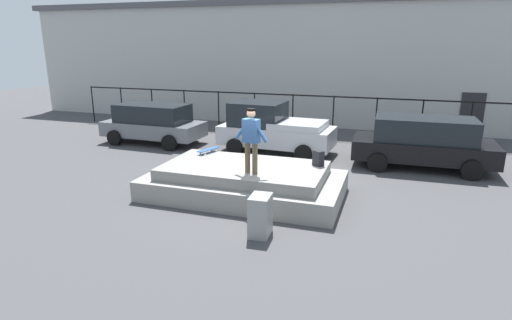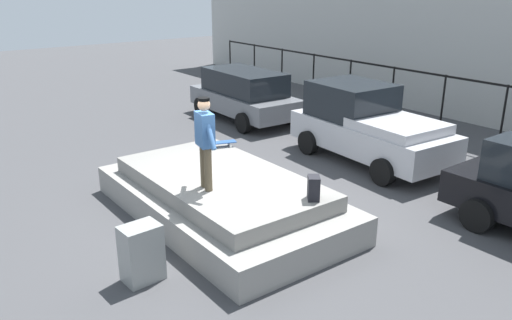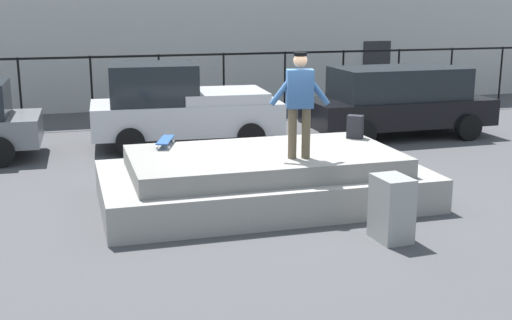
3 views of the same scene
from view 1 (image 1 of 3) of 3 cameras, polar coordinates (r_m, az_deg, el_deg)
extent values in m
plane|color=#424244|center=(11.87, 0.08, -4.75)|extent=(60.00, 60.00, 0.00)
cube|color=gray|center=(11.78, -1.62, -3.49)|extent=(5.42, 2.98, 0.56)
cube|color=gray|center=(11.64, -1.64, -1.47)|extent=(4.45, 2.44, 0.31)
cylinder|color=brown|center=(10.76, -0.15, 0.22)|extent=(0.14, 0.14, 0.82)
cylinder|color=brown|center=(10.87, -1.16, 0.37)|extent=(0.14, 0.14, 0.82)
cube|color=#33598C|center=(10.64, -0.67, 4.00)|extent=(0.46, 0.32, 0.61)
cylinder|color=#33598C|center=(10.52, 0.55, 3.88)|extent=(0.45, 0.18, 0.55)
cylinder|color=#33598C|center=(10.78, -1.86, 4.17)|extent=(0.45, 0.18, 0.55)
sphere|color=tan|center=(10.56, -0.68, 6.35)|extent=(0.22, 0.22, 0.22)
cylinder|color=black|center=(10.55, -0.68, 6.89)|extent=(0.25, 0.25, 0.05)
cube|color=#264C8C|center=(12.96, -6.53, 1.43)|extent=(0.44, 0.81, 0.02)
cylinder|color=silver|center=(13.10, -5.43, 1.25)|extent=(0.05, 0.06, 0.06)
cylinder|color=silver|center=(13.23, -6.08, 1.38)|extent=(0.05, 0.06, 0.06)
cylinder|color=silver|center=(12.73, -6.97, 0.79)|extent=(0.05, 0.06, 0.06)
cylinder|color=silver|center=(12.87, -7.62, 0.92)|extent=(0.05, 0.06, 0.06)
cube|color=black|center=(11.64, 8.49, 0.24)|extent=(0.34, 0.33, 0.42)
cube|color=slate|center=(18.33, -13.79, 4.18)|extent=(4.30, 1.92, 0.60)
cube|color=black|center=(18.21, -13.92, 6.25)|extent=(3.02, 1.67, 0.74)
cylinder|color=black|center=(19.87, -15.44, 4.05)|extent=(0.65, 0.24, 0.64)
cylinder|color=black|center=(18.44, -18.71, 2.90)|extent=(0.65, 0.24, 0.64)
cylinder|color=black|center=(18.48, -8.75, 3.59)|extent=(0.65, 0.24, 0.64)
cylinder|color=black|center=(16.94, -11.72, 2.32)|extent=(0.65, 0.24, 0.64)
cube|color=#B7B7BC|center=(16.26, 2.80, 3.38)|extent=(4.46, 2.09, 0.72)
cube|color=black|center=(16.36, 0.30, 6.37)|extent=(2.06, 1.80, 0.90)
cube|color=#B7B7BC|center=(15.90, 5.81, 4.80)|extent=(2.06, 1.86, 0.24)
cylinder|color=black|center=(17.66, -0.36, 3.20)|extent=(0.65, 0.26, 0.64)
cylinder|color=black|center=(15.98, -2.91, 1.84)|extent=(0.65, 0.26, 0.64)
cylinder|color=black|center=(16.85, 8.19, 2.42)|extent=(0.65, 0.26, 0.64)
cylinder|color=black|center=(15.08, 6.47, 0.91)|extent=(0.65, 0.26, 0.64)
cube|color=black|center=(15.33, 21.74, 1.35)|extent=(4.61, 1.99, 0.64)
cube|color=black|center=(15.18, 22.01, 3.94)|extent=(3.23, 1.74, 0.77)
cylinder|color=black|center=(16.32, 16.46, 1.49)|extent=(0.64, 0.23, 0.64)
cylinder|color=black|center=(14.41, 16.21, -0.34)|extent=(0.64, 0.23, 0.64)
cylinder|color=black|center=(16.53, 26.34, 0.66)|extent=(0.64, 0.23, 0.64)
cylinder|color=black|center=(14.64, 27.37, -1.26)|extent=(0.64, 0.23, 0.64)
cube|color=gray|center=(9.32, 0.59, -7.60)|extent=(0.47, 0.63, 0.93)
cylinder|color=black|center=(24.41, -21.36, 7.13)|extent=(0.06, 0.06, 1.89)
cylinder|color=black|center=(23.28, -17.82, 7.08)|extent=(0.06, 0.06, 1.89)
cylinder|color=black|center=(22.24, -13.94, 7.00)|extent=(0.06, 0.06, 1.89)
cylinder|color=black|center=(21.32, -9.71, 6.87)|extent=(0.06, 0.06, 1.89)
cylinder|color=black|center=(20.52, -5.12, 6.70)|extent=(0.06, 0.06, 1.89)
cylinder|color=black|center=(19.86, -0.20, 6.46)|extent=(0.06, 0.06, 1.89)
cylinder|color=black|center=(19.36, 5.02, 6.15)|extent=(0.06, 0.06, 1.89)
cylinder|color=black|center=(19.02, 10.46, 5.78)|extent=(0.06, 0.06, 1.89)
cylinder|color=black|center=(18.86, 16.03, 5.34)|extent=(0.06, 0.06, 1.89)
cylinder|color=black|center=(18.88, 21.64, 4.85)|extent=(0.06, 0.06, 1.89)
cylinder|color=black|center=(19.08, 27.17, 4.32)|extent=(0.06, 0.06, 1.89)
cube|color=black|center=(19.04, 7.81, 8.67)|extent=(24.00, 0.04, 0.06)
cube|color=#B2B2AD|center=(24.28, 10.41, 12.71)|extent=(34.09, 6.36, 5.94)
cube|color=#4C4C51|center=(24.33, 10.79, 20.06)|extent=(34.77, 6.67, 0.30)
cube|color=#262628|center=(21.31, 27.32, 5.48)|extent=(1.00, 0.06, 2.00)
camera|label=2|loc=(6.73, 57.84, 11.39)|focal=36.21mm
camera|label=3|loc=(7.02, -70.32, -1.47)|focal=46.64mm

